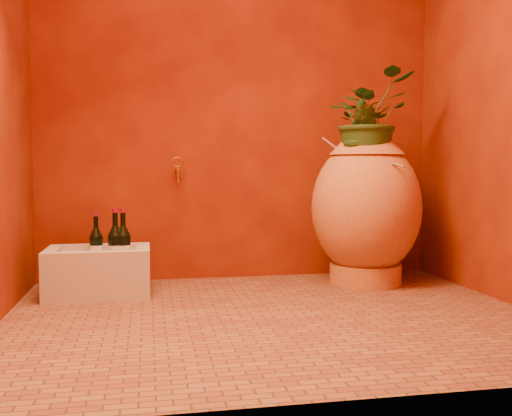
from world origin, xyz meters
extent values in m
plane|color=brown|center=(0.00, 0.00, 0.00)|extent=(2.50, 2.50, 0.00)
cube|color=#5A1305|center=(0.00, 1.00, 1.25)|extent=(2.50, 0.02, 2.50)
cylinder|color=#BE8435|center=(0.71, 0.65, 0.06)|extent=(0.51, 0.51, 0.12)
ellipsoid|color=#BE8435|center=(0.71, 0.65, 0.46)|extent=(0.77, 0.77, 0.82)
cone|color=#BE8435|center=(0.71, 0.65, 0.84)|extent=(0.53, 0.53, 0.12)
torus|color=#BE8435|center=(0.71, 0.65, 0.91)|extent=(0.33, 0.33, 0.05)
cylinder|color=olive|center=(0.63, 0.60, 0.73)|extent=(0.33, 0.36, 0.33)
cylinder|color=olive|center=(0.69, 0.53, 0.76)|extent=(0.24, 0.40, 0.12)
cylinder|color=olive|center=(0.81, 0.57, 0.78)|extent=(0.15, 0.33, 0.23)
cube|color=#BDB69D|center=(-0.85, 0.62, 0.12)|extent=(0.56, 0.38, 0.23)
cube|color=#BDB69D|center=(-0.85, 0.77, 0.25)|extent=(0.56, 0.07, 0.03)
cube|color=#BDB69D|center=(-0.85, 0.47, 0.25)|extent=(0.56, 0.07, 0.03)
cube|color=#BDB69D|center=(-1.09, 0.62, 0.25)|extent=(0.07, 0.23, 0.03)
cube|color=#BDB69D|center=(-0.61, 0.62, 0.25)|extent=(0.07, 0.23, 0.03)
cylinder|color=black|center=(-0.86, 0.68, 0.23)|extent=(0.07, 0.07, 0.17)
cone|color=black|center=(-0.86, 0.68, 0.34)|extent=(0.07, 0.07, 0.05)
cylinder|color=black|center=(-0.86, 0.68, 0.40)|extent=(0.03, 0.03, 0.07)
cylinder|color=maroon|center=(-0.86, 0.68, 0.44)|extent=(0.03, 0.03, 0.02)
cylinder|color=silver|center=(-0.86, 0.68, 0.23)|extent=(0.08, 0.08, 0.08)
cylinder|color=black|center=(-0.71, 0.58, 0.24)|extent=(0.08, 0.08, 0.19)
cone|color=black|center=(-0.71, 0.58, 0.36)|extent=(0.08, 0.08, 0.05)
cylinder|color=black|center=(-0.71, 0.58, 0.42)|extent=(0.03, 0.03, 0.07)
cylinder|color=maroon|center=(-0.71, 0.58, 0.47)|extent=(0.03, 0.03, 0.03)
cylinder|color=silver|center=(-0.71, 0.58, 0.24)|extent=(0.08, 0.08, 0.08)
cylinder|color=black|center=(-0.75, 0.58, 0.24)|extent=(0.08, 0.08, 0.19)
cone|color=black|center=(-0.75, 0.58, 0.36)|extent=(0.08, 0.08, 0.05)
cylinder|color=black|center=(-0.75, 0.58, 0.42)|extent=(0.03, 0.03, 0.07)
cylinder|color=maroon|center=(-0.75, 0.58, 0.47)|extent=(0.03, 0.03, 0.03)
cylinder|color=silver|center=(-0.75, 0.58, 0.24)|extent=(0.08, 0.08, 0.08)
cylinder|color=olive|center=(-0.40, 0.93, 0.69)|extent=(0.02, 0.13, 0.02)
cylinder|color=olive|center=(-0.40, 0.87, 0.65)|extent=(0.02, 0.02, 0.08)
torus|color=olive|center=(-0.40, 0.93, 0.74)|extent=(0.07, 0.01, 0.07)
cylinder|color=olive|center=(-0.40, 0.93, 0.71)|extent=(0.01, 0.01, 0.05)
imported|color=#234719|center=(0.71, 0.63, 0.99)|extent=(0.65, 0.62, 0.56)
imported|color=#234719|center=(0.64, 0.56, 0.88)|extent=(0.25, 0.24, 0.36)
camera|label=1|loc=(-0.58, -2.59, 0.70)|focal=40.00mm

